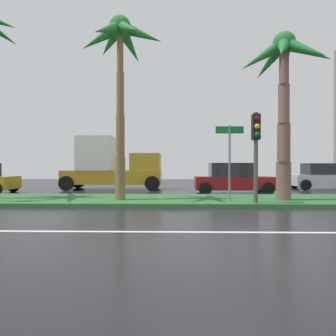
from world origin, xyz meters
The scene contains 10 objects.
ground_plane centered at (0.00, 9.00, -0.05)m, with size 90.00×42.00×0.10m, color black.
near_lane_divider_stripe centered at (0.00, 2.00, 0.00)m, with size 81.00×0.14×0.01m, color white.
median_strip centered at (0.00, 8.00, 0.07)m, with size 85.50×4.00×0.15m, color #2D6B33.
palm_tree_centre_left centered at (-3.17, 7.34, 6.33)m, with size 3.58×3.40×7.59m.
palm_tree_centre centered at (3.55, 7.27, 5.27)m, with size 3.80×3.69×6.82m.
traffic_signal_median_right centered at (2.15, 6.31, 2.50)m, with size 0.28×0.43×3.42m.
street_name_sign centered at (1.25, 6.83, 2.08)m, with size 1.10×0.08×3.00m.
box_truck_lead centered at (-5.08, 14.82, 1.55)m, with size 6.40×2.64×3.46m.
car_in_traffic_second centered at (2.33, 11.87, 0.83)m, with size 4.30×2.02×1.72m.
car_in_traffic_third centered at (9.06, 15.22, 0.83)m, with size 4.30×2.02×1.72m.
Camera 1 is at (-0.91, -5.06, 1.56)m, focal length 32.20 mm.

